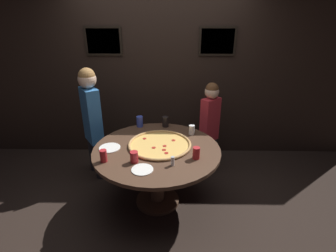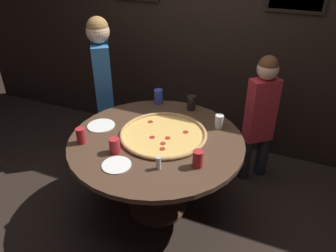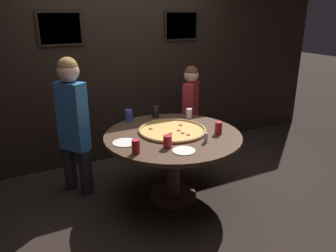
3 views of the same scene
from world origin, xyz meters
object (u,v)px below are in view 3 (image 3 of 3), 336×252
white_plate_far_back (125,142)px  diner_side_right (191,107)px  white_plate_near_front (184,151)px  diner_centre_back (73,119)px  drink_cup_beside_pizza (155,112)px  drink_cup_far_left (129,115)px  condiment_shaker (206,138)px  dining_table (173,147)px  drink_cup_by_shaker (189,114)px  drink_cup_near_left (167,142)px  drink_cup_near_right (218,128)px  giant_pizza (172,130)px  drink_cup_far_right (136,147)px

white_plate_far_back → diner_side_right: size_ratio=0.19×
white_plate_near_front → diner_centre_back: 1.29m
drink_cup_beside_pizza → diner_centre_back: diner_centre_back is taller
drink_cup_far_left → condiment_shaker: bearing=-65.4°
dining_table → drink_cup_by_shaker: drink_cup_by_shaker is taller
drink_cup_by_shaker → drink_cup_near_left: bearing=-133.3°
drink_cup_beside_pizza → drink_cup_by_shaker: size_ratio=1.14×
dining_table → drink_cup_near_right: 0.52m
white_plate_near_front → white_plate_far_back: size_ratio=0.90×
giant_pizza → drink_cup_beside_pizza: size_ratio=5.28×
drink_cup_near_left → drink_cup_near_right: (0.63, 0.08, 0.00)m
giant_pizza → condiment_shaker: bearing=-70.6°
white_plate_far_back → diner_side_right: bearing=33.4°
dining_table → condiment_shaker: size_ratio=14.63×
drink_cup_near_right → condiment_shaker: size_ratio=1.32×
drink_cup_near_right → diner_side_right: diner_side_right is taller
drink_cup_near_right → diner_centre_back: 1.54m
white_plate_near_front → giant_pizza: bearing=73.6°
giant_pizza → drink_cup_near_right: drink_cup_near_right is taller
drink_cup_far_left → drink_cup_beside_pizza: bearing=0.2°
drink_cup_near_left → drink_cup_far_right: bearing=178.2°
drink_cup_beside_pizza → condiment_shaker: (0.09, -0.94, -0.02)m
white_plate_near_front → diner_side_right: size_ratio=0.17×
giant_pizza → diner_centre_back: bearing=149.6°
drink_cup_near_left → diner_centre_back: 1.12m
drink_cup_beside_pizza → white_plate_near_front: size_ratio=0.64×
drink_cup_near_right → diner_centre_back: bearing=148.0°
giant_pizza → white_plate_near_front: giant_pizza is taller
dining_table → drink_cup_far_left: bearing=113.0°
drink_cup_far_right → white_plate_far_back: bearing=90.7°
drink_cup_by_shaker → drink_cup_far_left: 0.71m
drink_cup_near_left → drink_cup_beside_pizza: (0.29, 0.89, 0.01)m
drink_cup_near_right → dining_table: bearing=153.7°
drink_cup_near_right → diner_side_right: bearing=74.7°
drink_cup_far_right → diner_side_right: 1.64m
diner_centre_back → drink_cup_far_left: bearing=-125.2°
dining_table → giant_pizza: (0.03, 0.07, 0.16)m
drink_cup_beside_pizza → diner_centre_back: size_ratio=0.09×
drink_cup_by_shaker → diner_side_right: (0.28, 0.44, -0.07)m
drink_cup_far_left → diner_side_right: (0.95, 0.21, -0.08)m
giant_pizza → drink_cup_by_shaker: (0.38, 0.30, 0.05)m
dining_table → drink_cup_by_shaker: bearing=42.0°
drink_cup_beside_pizza → drink_cup_far_right: 1.07m
drink_cup_near_left → drink_cup_far_left: (-0.04, 0.89, 0.01)m
drink_cup_near_left → white_plate_far_back: drink_cup_near_left is taller
drink_cup_far_right → drink_cup_far_left: (0.27, 0.88, 0.00)m
drink_cup_by_shaker → diner_side_right: diner_side_right is taller
drink_cup_beside_pizza → drink_cup_far_left: 0.34m
giant_pizza → drink_cup_far_right: 0.66m
white_plate_far_back → drink_cup_far_right: bearing=-89.3°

